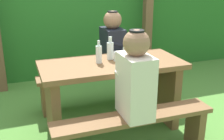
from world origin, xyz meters
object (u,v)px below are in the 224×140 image
object	(u,v)px
bench_far	(96,82)
bottle_right	(99,54)
person_white_shirt	(135,78)
person_black_coat	(113,44)
bench_near	(134,128)
picnic_table	(112,84)
drinking_glass	(117,56)
bottle_left	(110,50)
bottle_center	(126,55)

from	to	relation	value
bench_far	bottle_right	bearing A→B (deg)	-103.20
person_white_shirt	person_black_coat	distance (m)	1.13
bench_near	bottle_right	world-z (taller)	bottle_right
picnic_table	drinking_glass	world-z (taller)	drinking_glass
picnic_table	bottle_right	xyz separation A→B (m)	(-0.12, 0.03, 0.32)
bench_near	bottle_right	xyz separation A→B (m)	(-0.12, 0.59, 0.51)
person_white_shirt	drinking_glass	bearing A→B (deg)	83.84
person_black_coat	bottle_left	size ratio (longest dim) A/B	3.11
person_white_shirt	drinking_glass	distance (m)	0.58
person_white_shirt	picnic_table	bearing A→B (deg)	89.95
bottle_left	bottle_center	xyz separation A→B (m)	(0.09, -0.20, -0.01)
picnic_table	bench_far	distance (m)	0.59
picnic_table	bottle_right	distance (m)	0.34
drinking_glass	bottle_center	bearing A→B (deg)	-67.57
bottle_left	bottle_center	world-z (taller)	bottle_left
picnic_table	bottle_center	distance (m)	0.35
bench_far	person_white_shirt	bearing A→B (deg)	-90.02
bench_near	person_white_shirt	xyz separation A→B (m)	(-0.00, 0.00, 0.45)
drinking_glass	bottle_center	distance (m)	0.13
bench_far	bottle_left	distance (m)	0.68
bottle_left	bottle_right	distance (m)	0.16
bottle_right	bottle_center	xyz separation A→B (m)	(0.23, -0.12, -0.00)
bench_near	bottle_right	distance (m)	0.78
person_black_coat	drinking_glass	world-z (taller)	person_black_coat
bench_near	person_white_shirt	bearing A→B (deg)	97.62
person_black_coat	bottle_right	bearing A→B (deg)	-121.87
picnic_table	bottle_center	world-z (taller)	bottle_center
bench_near	drinking_glass	bearing A→B (deg)	83.92
picnic_table	person_white_shirt	xyz separation A→B (m)	(-0.00, -0.56, 0.26)
bench_near	bottle_center	xyz separation A→B (m)	(0.11, 0.47, 0.50)
bench_far	bottle_center	xyz separation A→B (m)	(0.11, -0.65, 0.50)
picnic_table	bench_far	bearing A→B (deg)	90.00
person_white_shirt	bottle_right	distance (m)	0.60
person_white_shirt	bottle_right	xyz separation A→B (m)	(-0.12, 0.58, 0.06)
bench_far	person_white_shirt	size ratio (longest dim) A/B	1.95
bottle_center	bottle_right	bearing A→B (deg)	153.26
person_white_shirt	drinking_glass	world-z (taller)	person_white_shirt
person_black_coat	person_white_shirt	bearing A→B (deg)	-100.42
bench_far	drinking_glass	world-z (taller)	drinking_glass
bench_near	person_black_coat	xyz separation A→B (m)	(0.20, 1.11, 0.45)
bench_near	person_white_shirt	distance (m)	0.45
picnic_table	person_black_coat	size ratio (longest dim) A/B	1.95
drinking_glass	bottle_center	size ratio (longest dim) A/B	0.42
bench_near	bottle_center	distance (m)	0.70
person_white_shirt	bottle_left	bearing A→B (deg)	88.34
person_black_coat	bottle_left	distance (m)	0.49
bench_near	bench_far	bearing A→B (deg)	90.00
picnic_table	bottle_left	bearing A→B (deg)	80.10
bench_near	person_black_coat	bearing A→B (deg)	79.64
bench_far	person_white_shirt	xyz separation A→B (m)	(-0.00, -1.11, 0.45)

